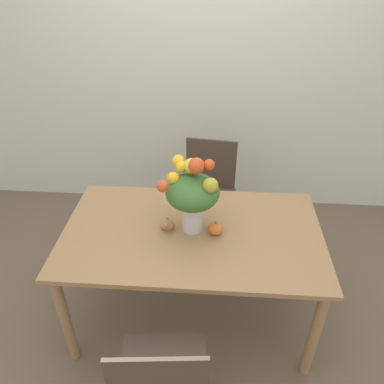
% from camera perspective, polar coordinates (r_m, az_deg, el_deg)
% --- Properties ---
extents(ground_plane, '(12.00, 12.00, 0.00)m').
position_cam_1_polar(ground_plane, '(2.72, 0.03, -17.79)').
color(ground_plane, brown).
extents(wall_back, '(8.00, 0.06, 2.70)m').
position_cam_1_polar(wall_back, '(3.19, 1.95, 19.65)').
color(wall_back, silver).
rests_on(wall_back, ground_plane).
extents(dining_table, '(1.51, 0.88, 0.73)m').
position_cam_1_polar(dining_table, '(2.26, 0.03, -7.70)').
color(dining_table, '#9E754C').
rests_on(dining_table, ground_plane).
extents(flower_vase, '(0.33, 0.35, 0.47)m').
position_cam_1_polar(flower_vase, '(2.07, -0.02, -0.24)').
color(flower_vase, silver).
rests_on(flower_vase, dining_table).
extents(pumpkin, '(0.09, 0.09, 0.08)m').
position_cam_1_polar(pumpkin, '(2.17, 3.60, -5.55)').
color(pumpkin, orange).
rests_on(pumpkin, dining_table).
extents(turkey_figurine, '(0.09, 0.12, 0.07)m').
position_cam_1_polar(turkey_figurine, '(2.20, -3.79, -4.75)').
color(turkey_figurine, '#A87A4C').
rests_on(turkey_figurine, dining_table).
extents(dining_chair_near_window, '(0.47, 0.47, 0.87)m').
position_cam_1_polar(dining_chair_near_window, '(2.99, 2.43, -0.29)').
color(dining_chair_near_window, '#47382D').
rests_on(dining_chair_near_window, ground_plane).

